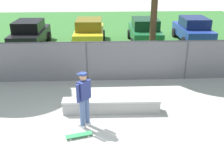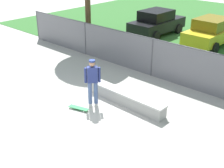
{
  "view_description": "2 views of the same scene",
  "coord_description": "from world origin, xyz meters",
  "px_view_note": "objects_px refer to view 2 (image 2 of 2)",
  "views": [
    {
      "loc": [
        0.58,
        -6.57,
        4.71
      ],
      "look_at": [
        0.97,
        1.69,
        1.11
      ],
      "focal_mm": 43.22,
      "sensor_mm": 36.0,
      "label": 1
    },
    {
      "loc": [
        7.41,
        -6.11,
        5.62
      ],
      "look_at": [
        0.8,
        1.14,
        1.04
      ],
      "focal_mm": 48.5,
      "sensor_mm": 36.0,
      "label": 2
    }
  ],
  "objects_px": {
    "skateboard": "(79,108)",
    "car_yellow": "(212,32)",
    "car_black": "(157,22)",
    "concrete_ledge": "(126,99)",
    "skateboarder": "(93,81)"
  },
  "relations": [
    {
      "from": "skateboard",
      "to": "car_yellow",
      "type": "distance_m",
      "value": 10.68
    },
    {
      "from": "concrete_ledge",
      "to": "skateboard",
      "type": "distance_m",
      "value": 1.84
    },
    {
      "from": "car_black",
      "to": "car_yellow",
      "type": "xyz_separation_m",
      "value": [
        3.75,
        0.31,
        0.0
      ]
    },
    {
      "from": "skateboarder",
      "to": "concrete_ledge",
      "type": "bearing_deg",
      "value": 45.78
    },
    {
      "from": "skateboarder",
      "to": "car_black",
      "type": "xyz_separation_m",
      "value": [
        -3.9,
        9.74,
        -0.19
      ]
    },
    {
      "from": "skateboarder",
      "to": "car_yellow",
      "type": "relative_size",
      "value": 0.43
    },
    {
      "from": "car_black",
      "to": "concrete_ledge",
      "type": "bearing_deg",
      "value": -61.58
    },
    {
      "from": "skateboarder",
      "to": "car_yellow",
      "type": "height_order",
      "value": "skateboarder"
    },
    {
      "from": "skateboard",
      "to": "car_black",
      "type": "relative_size",
      "value": 0.19
    },
    {
      "from": "concrete_ledge",
      "to": "skateboarder",
      "type": "distance_m",
      "value": 1.49
    },
    {
      "from": "skateboarder",
      "to": "car_yellow",
      "type": "bearing_deg",
      "value": 90.83
    },
    {
      "from": "concrete_ledge",
      "to": "car_black",
      "type": "relative_size",
      "value": 0.81
    },
    {
      "from": "concrete_ledge",
      "to": "car_black",
      "type": "bearing_deg",
      "value": 118.42
    },
    {
      "from": "car_yellow",
      "to": "skateboarder",
      "type": "bearing_deg",
      "value": -89.17
    },
    {
      "from": "skateboarder",
      "to": "car_black",
      "type": "height_order",
      "value": "skateboarder"
    }
  ]
}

